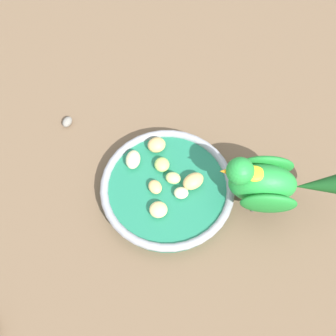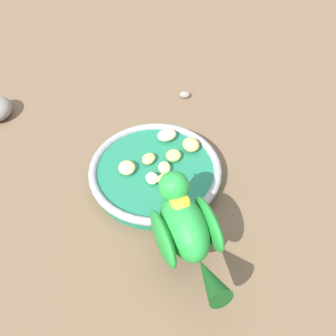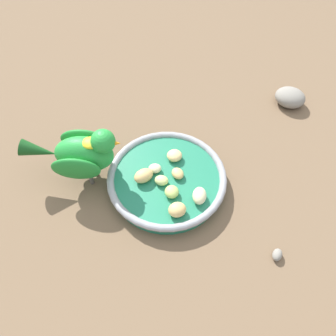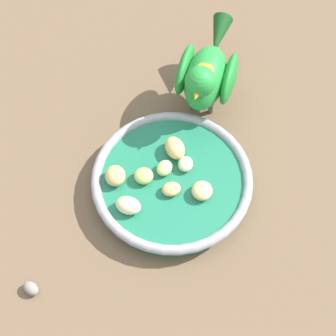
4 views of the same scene
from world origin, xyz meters
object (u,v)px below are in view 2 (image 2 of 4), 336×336
at_px(apple_piece_3, 173,155).
at_px(pebble_0, 185,95).
at_px(feeding_bowl, 155,172).
at_px(apple_piece_7, 152,178).
at_px(apple_piece_1, 150,159).
at_px(apple_piece_2, 167,135).
at_px(apple_piece_5, 164,168).
at_px(parrot, 185,227).
at_px(apple_piece_4, 168,182).
at_px(apple_piece_6, 191,145).
at_px(apple_piece_0, 127,168).

xyz_separation_m(apple_piece_3, pebble_0, (0.18, 0.11, -0.03)).
height_order(feeding_bowl, apple_piece_7, apple_piece_7).
relative_size(feeding_bowl, apple_piece_3, 8.42).
relative_size(apple_piece_1, apple_piece_2, 0.75).
bearing_deg(pebble_0, apple_piece_7, -155.68).
xyz_separation_m(apple_piece_2, apple_piece_5, (-0.06, -0.04, -0.00)).
bearing_deg(apple_piece_1, apple_piece_5, -89.95).
bearing_deg(feeding_bowl, parrot, -124.93).
height_order(apple_piece_4, apple_piece_7, apple_piece_4).
bearing_deg(apple_piece_7, apple_piece_6, -3.89).
xyz_separation_m(parrot, pebble_0, (0.31, 0.22, -0.07)).
relative_size(feeding_bowl, apple_piece_2, 6.47).
distance_m(feeding_bowl, parrot, 0.17).
bearing_deg(apple_piece_5, apple_piece_3, 8.38).
bearing_deg(apple_piece_4, apple_piece_6, 12.63).
bearing_deg(apple_piece_5, apple_piece_2, 34.98).
xyz_separation_m(apple_piece_6, pebble_0, (0.14, 0.12, -0.03)).
distance_m(apple_piece_3, apple_piece_4, 0.06).
distance_m(apple_piece_6, apple_piece_7, 0.10).
relative_size(feeding_bowl, apple_piece_1, 8.60).
bearing_deg(apple_piece_4, pebble_0, 30.32).
bearing_deg(apple_piece_1, apple_piece_7, -134.60).
bearing_deg(apple_piece_0, apple_piece_3, -32.12).
bearing_deg(apple_piece_0, apple_piece_7, -79.20).
distance_m(apple_piece_3, apple_piece_5, 0.03).
bearing_deg(apple_piece_5, apple_piece_4, -131.52).
distance_m(apple_piece_0, apple_piece_2, 0.10).
bearing_deg(apple_piece_1, apple_piece_2, 10.21).
distance_m(apple_piece_1, apple_piece_3, 0.04).
xyz_separation_m(apple_piece_4, apple_piece_5, (0.02, 0.03, -0.00)).
bearing_deg(parrot, apple_piece_1, -1.78).
distance_m(apple_piece_3, apple_piece_6, 0.04).
bearing_deg(apple_piece_7, feeding_bowl, 28.97).
bearing_deg(parrot, apple_piece_6, -25.36).
xyz_separation_m(feeding_bowl, apple_piece_2, (0.07, 0.03, 0.02)).
distance_m(apple_piece_3, parrot, 0.18).
xyz_separation_m(apple_piece_0, apple_piece_1, (0.04, -0.02, -0.00)).
distance_m(feeding_bowl, apple_piece_1, 0.02).
relative_size(apple_piece_6, parrot, 0.18).
relative_size(apple_piece_0, apple_piece_2, 0.85).
relative_size(feeding_bowl, apple_piece_5, 8.85).
distance_m(apple_piece_2, apple_piece_6, 0.05).
height_order(apple_piece_4, pebble_0, apple_piece_4).
xyz_separation_m(apple_piece_2, pebble_0, (0.15, 0.07, -0.03)).
bearing_deg(apple_piece_7, apple_piece_0, 100.80).
distance_m(feeding_bowl, apple_piece_6, 0.08).
bearing_deg(apple_piece_5, apple_piece_1, 90.05).
bearing_deg(parrot, apple_piece_3, -15.73).
bearing_deg(apple_piece_2, parrot, -135.40).
relative_size(apple_piece_1, apple_piece_4, 0.70).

